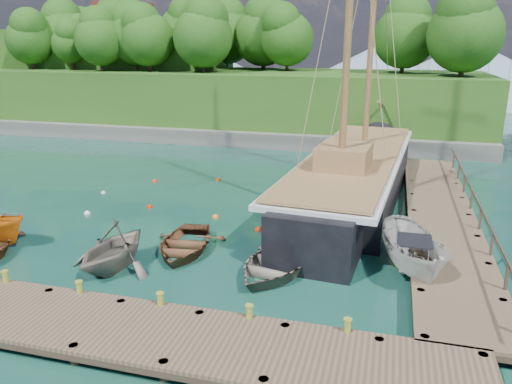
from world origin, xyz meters
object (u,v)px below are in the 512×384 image
Objects in this scene: schooner at (353,180)px; cabin_boat_white at (412,274)px; rowboat_2 at (184,251)px; rowboat_3 at (276,272)px; rowboat_1 at (115,268)px.

cabin_boat_white is at bearing -66.47° from schooner.
schooner is (-3.13, 9.22, 1.14)m from cabin_boat_white.
rowboat_3 is at bearing -19.61° from rowboat_2.
schooner reaches higher than cabin_boat_white.
schooner is at bearing 92.81° from rowboat_3.
rowboat_3 is at bearing -96.54° from schooner.
rowboat_3 is at bearing 16.88° from rowboat_1.
cabin_boat_white is 9.80m from schooner.
rowboat_1 reaches higher than rowboat_3.
rowboat_2 is at bearing 166.24° from cabin_boat_white.
cabin_boat_white is at bearing 27.25° from rowboat_3.
rowboat_1 reaches higher than rowboat_2.
schooner is (2.08, 10.44, 1.14)m from rowboat_3.
rowboat_1 is 0.82× the size of rowboat_3.
cabin_boat_white is (9.55, 0.31, 0.00)m from rowboat_2.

